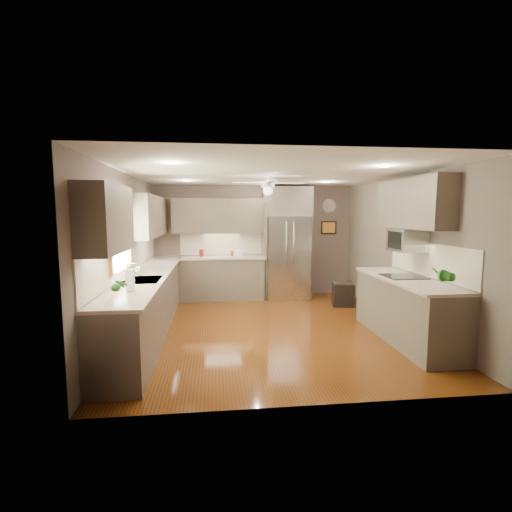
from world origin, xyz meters
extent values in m
plane|color=#432009|center=(0.00, 0.00, 0.00)|extent=(5.00, 5.00, 0.00)
plane|color=white|center=(0.00, 0.00, 2.50)|extent=(5.00, 5.00, 0.00)
plane|color=brown|center=(0.00, 2.50, 1.25)|extent=(4.50, 0.00, 4.50)
plane|color=brown|center=(0.00, -2.50, 1.25)|extent=(4.50, 0.00, 4.50)
plane|color=brown|center=(-2.25, 0.00, 1.25)|extent=(0.00, 5.00, 5.00)
plane|color=brown|center=(2.25, 0.00, 1.25)|extent=(0.00, 5.00, 5.00)
cylinder|color=maroon|center=(-1.18, 2.25, 1.02)|extent=(0.12, 0.12, 0.16)
cylinder|color=maroon|center=(-0.50, 2.22, 1.00)|extent=(0.09, 0.09, 0.11)
imported|color=white|center=(-2.06, -0.03, 1.03)|extent=(0.09, 0.09, 0.17)
imported|color=#22611B|center=(-1.95, -1.70, 1.09)|extent=(0.17, 0.12, 0.30)
imported|color=#22611B|center=(1.93, -1.60, 1.12)|extent=(0.23, 0.21, 0.36)
imported|color=#BEB78E|center=(-0.36, 2.18, 0.97)|extent=(0.28, 0.28, 0.06)
cube|color=brown|center=(-1.95, 0.15, 0.45)|extent=(0.60, 4.70, 0.90)
cube|color=beige|center=(-1.94, 0.15, 0.92)|extent=(0.65, 4.70, 0.04)
cube|color=beige|center=(-2.24, 0.15, 1.20)|extent=(0.02, 4.70, 0.50)
cube|color=brown|center=(-0.72, 2.20, 0.45)|extent=(1.85, 0.60, 0.90)
cube|color=beige|center=(-0.72, 2.19, 0.92)|extent=(1.85, 0.65, 0.04)
cube|color=beige|center=(-0.72, 2.49, 1.20)|extent=(1.85, 0.02, 0.50)
cube|color=brown|center=(-2.08, -1.60, 1.83)|extent=(0.33, 1.20, 0.75)
cube|color=brown|center=(-2.08, 1.30, 1.83)|extent=(0.33, 2.40, 0.75)
cube|color=brown|center=(-0.72, 2.33, 1.83)|extent=(2.15, 0.33, 0.75)
cube|color=brown|center=(2.08, -0.55, 2.03)|extent=(0.33, 1.70, 0.75)
cube|color=#BFF2B2|center=(-2.23, -0.50, 1.55)|extent=(0.01, 1.00, 0.80)
cube|color=brown|center=(-2.21, -0.50, 1.98)|extent=(0.05, 1.12, 0.06)
cube|color=brown|center=(-2.21, -0.50, 1.12)|extent=(0.05, 1.12, 0.06)
cube|color=brown|center=(-2.21, -1.03, 1.55)|extent=(0.05, 0.06, 0.80)
cube|color=brown|center=(-2.21, 0.03, 1.55)|extent=(0.05, 0.06, 0.80)
cube|color=silver|center=(-1.93, -0.50, 0.93)|extent=(0.50, 0.70, 0.03)
cube|color=#262626|center=(-1.93, -0.50, 0.89)|extent=(0.44, 0.62, 0.05)
cylinder|color=silver|center=(-2.13, -0.50, 1.05)|extent=(0.02, 0.02, 0.24)
cylinder|color=silver|center=(-2.07, -0.50, 1.17)|extent=(0.16, 0.02, 0.02)
cube|color=silver|center=(0.70, 2.14, 0.91)|extent=(0.92, 0.72, 1.82)
cube|color=black|center=(0.70, 1.80, 0.66)|extent=(0.88, 0.02, 0.02)
cube|color=black|center=(0.70, 1.79, 1.25)|extent=(0.01, 0.02, 1.00)
cylinder|color=silver|center=(0.62, 1.76, 1.25)|extent=(0.02, 0.02, 0.90)
cylinder|color=silver|center=(0.78, 1.76, 1.25)|extent=(0.02, 0.02, 0.90)
cube|color=brown|center=(0.70, 2.20, 2.14)|extent=(1.04, 0.60, 0.63)
cube|color=brown|center=(0.20, 2.20, 0.91)|extent=(0.06, 0.60, 1.82)
cube|color=brown|center=(1.20, 2.20, 0.91)|extent=(0.06, 0.60, 1.82)
cube|color=brown|center=(1.93, -0.80, 0.45)|extent=(0.65, 2.20, 0.90)
cube|color=beige|center=(1.91, -0.80, 0.92)|extent=(0.70, 2.20, 0.04)
cube|color=beige|center=(2.24, -0.80, 1.20)|extent=(0.02, 2.20, 0.50)
cube|color=black|center=(1.91, -0.70, 0.94)|extent=(0.56, 0.52, 0.01)
cube|color=silver|center=(2.03, -0.55, 1.48)|extent=(0.42, 0.55, 0.34)
cube|color=black|center=(1.82, -0.55, 1.48)|extent=(0.02, 0.40, 0.26)
cylinder|color=white|center=(0.00, 0.30, 2.46)|extent=(0.03, 0.03, 0.08)
cylinder|color=white|center=(0.00, 0.30, 2.36)|extent=(0.22, 0.22, 0.10)
sphere|color=white|center=(0.00, 0.30, 2.26)|extent=(0.16, 0.16, 0.16)
cube|color=white|center=(0.35, 0.30, 2.38)|extent=(0.48, 0.11, 0.01)
cube|color=white|center=(0.00, 0.65, 2.38)|extent=(0.11, 0.48, 0.01)
cube|color=white|center=(-0.35, 0.30, 2.38)|extent=(0.48, 0.11, 0.01)
cube|color=white|center=(0.00, -0.05, 2.38)|extent=(0.11, 0.48, 0.01)
cylinder|color=white|center=(-1.40, 1.30, 2.49)|extent=(0.14, 0.14, 0.01)
cylinder|color=white|center=(1.30, 1.30, 2.49)|extent=(0.14, 0.14, 0.01)
cylinder|color=white|center=(-1.40, -1.20, 2.49)|extent=(0.14, 0.14, 0.01)
cylinder|color=white|center=(1.30, -1.20, 2.49)|extent=(0.14, 0.14, 0.01)
cylinder|color=white|center=(0.00, 1.80, 2.49)|extent=(0.14, 0.14, 0.01)
cylinder|color=white|center=(1.75, 2.48, 2.05)|extent=(0.30, 0.03, 0.30)
cylinder|color=silver|center=(1.75, 2.47, 2.05)|extent=(0.29, 0.00, 0.29)
cube|color=black|center=(1.75, 2.48, 1.55)|extent=(0.36, 0.03, 0.30)
cube|color=orange|center=(1.75, 2.46, 1.55)|extent=(0.30, 0.01, 0.24)
cube|color=black|center=(1.71, 1.31, 0.22)|extent=(0.48, 0.48, 0.46)
cube|color=black|center=(1.71, 1.31, 0.46)|extent=(0.46, 0.46, 0.03)
cylinder|color=white|center=(-1.93, -1.29, 1.08)|extent=(0.11, 0.11, 0.26)
cylinder|color=silver|center=(-1.93, -1.29, 1.09)|extent=(0.02, 0.02, 0.28)
camera|label=1|loc=(-0.90, -5.88, 1.89)|focal=26.00mm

